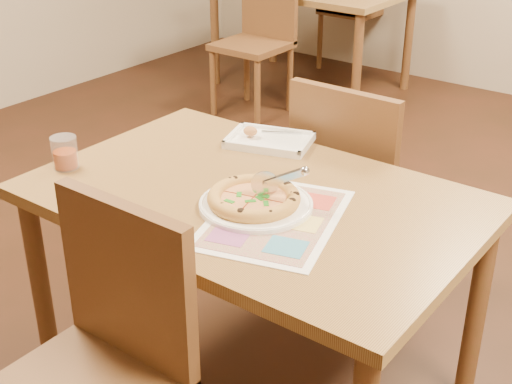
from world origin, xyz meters
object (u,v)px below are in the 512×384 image
Objects in this scene: chair_far at (353,171)px; bg_chair_near at (261,25)px; appetizer_tray at (268,141)px; chair_near at (104,339)px; pizza at (254,198)px; pizza_cutter at (278,180)px; dining_table at (253,219)px; glass_tumbler at (65,154)px; plate at (256,205)px; menu at (274,218)px.

chair_far is 2.26m from bg_chair_near.
appetizer_tray is (-0.19, -0.27, 0.16)m from chair_far.
pizza is (0.06, 0.53, 0.18)m from chair_near.
bg_chair_near is at bearing 126.13° from pizza.
chair_far is (-0.00, 1.20, 0.00)m from chair_near.
pizza is 0.09m from pizza_cutter.
dining_table is at bearing 128.88° from pizza_cutter.
glass_tumbler is at bearing 158.40° from pizza_cutter.
plate is at bearing 12.34° from glass_tumbler.
chair_near is 0.96m from appetizer_tray.
pizza is 0.09m from menu.
appetizer_tray is 0.67m from glass_tumbler.
appetizer_tray is at bearing 93.22° from pizza_cutter.
pizza_cutter is (0.11, 0.57, 0.24)m from chair_near.
plate is (0.06, 0.53, 0.16)m from chair_near.
glass_tumbler is (-0.64, -0.14, 0.01)m from pizza.
plate is 0.68× the size of menu.
bg_chair_near is 2.35m from appetizer_tray.
chair_near reaches higher than glass_tumbler.
menu is (0.08, -0.02, -0.03)m from pizza.
pizza is at bearing 167.14° from menu.
chair_near reaches higher than plate.
bg_chair_near is at bearing 119.74° from chair_near.
chair_far reaches higher than dining_table.
pizza is at bearing -53.87° from bg_chair_near.
dining_table is at bearing 90.00° from chair_far.
glass_tumbler is (-0.58, 0.39, 0.20)m from chair_near.
pizza reaches higher than dining_table.
chair_near is at bearing -96.68° from plate.
pizza is at bearing -58.83° from appetizer_tray.
dining_table is 4.94× the size of pizza.
appetizer_tray is at bearing 119.41° from dining_table.
bg_chair_near is at bearing 91.26° from pizza_cutter.
glass_tumbler is (1.02, -2.41, 0.20)m from bg_chair_near.
chair_far and bg_chair_near have the same top height.
dining_table is 0.63m from glass_tumbler.
plate is (1.66, -2.27, 0.16)m from bg_chair_near.
appetizer_tray is 0.68× the size of menu.
glass_tumbler reaches higher than plate.
plate is 3.13× the size of glass_tumbler.
pizza_cutter is (1.71, -2.23, 0.24)m from bg_chair_near.
bg_chair_near reaches higher than glass_tumbler.
plate is 0.10m from pizza_cutter.
chair_far is 1.47× the size of appetizer_tray.
dining_table is 2.77× the size of chair_near.
chair_near reaches higher than menu.
pizza is at bearing 12.14° from glass_tumbler.
chair_far is 0.69m from plate.
chair_near reaches higher than appetizer_tray.
pizza_cutter is 0.40× the size of appetizer_tray.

